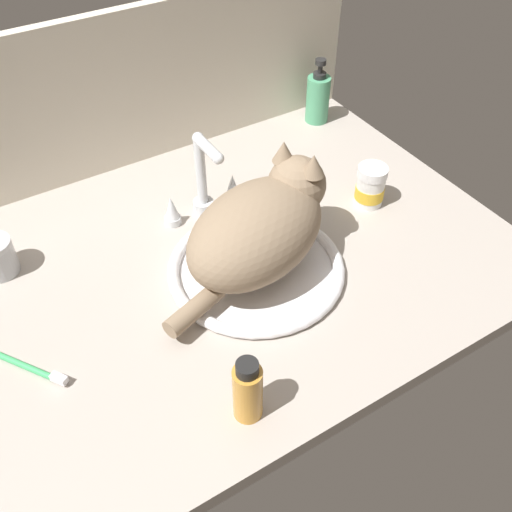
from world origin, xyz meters
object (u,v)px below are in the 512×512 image
(sink_basin, at_px, (256,269))
(cat, at_px, (263,225))
(pill_bottle, at_px, (370,187))
(soap_pump_bottle, at_px, (318,98))
(amber_bottle, at_px, (248,391))
(faucet, at_px, (203,186))
(toothbrush, at_px, (24,365))

(sink_basin, relative_size, cat, 0.85)
(sink_basin, xyz_separation_m, cat, (0.02, 0.01, 0.09))
(cat, xyz_separation_m, pill_bottle, (0.28, 0.04, -0.06))
(sink_basin, height_order, soap_pump_bottle, soap_pump_bottle)
(cat, bearing_deg, pill_bottle, 8.73)
(amber_bottle, distance_m, soap_pump_bottle, 0.81)
(faucet, height_order, cat, cat)
(pill_bottle, bearing_deg, cat, -171.27)
(pill_bottle, distance_m, soap_pump_bottle, 0.33)
(cat, height_order, soap_pump_bottle, cat)
(soap_pump_bottle, bearing_deg, sink_basin, -137.36)
(amber_bottle, xyz_separation_m, toothbrush, (-0.25, 0.24, -0.05))
(faucet, xyz_separation_m, cat, (0.02, -0.19, 0.03))
(faucet, xyz_separation_m, pill_bottle, (0.30, -0.14, -0.03))
(sink_basin, relative_size, toothbrush, 2.17)
(cat, xyz_separation_m, toothbrush, (-0.43, 0.00, -0.09))
(pill_bottle, bearing_deg, sink_basin, -170.61)
(cat, distance_m, amber_bottle, 0.30)
(amber_bottle, height_order, toothbrush, amber_bottle)
(amber_bottle, distance_m, toothbrush, 0.35)
(sink_basin, distance_m, toothbrush, 0.41)
(soap_pump_bottle, bearing_deg, toothbrush, -156.31)
(sink_basin, bearing_deg, soap_pump_bottle, 42.64)
(cat, relative_size, pill_bottle, 4.27)
(sink_basin, distance_m, faucet, 0.20)
(amber_bottle, xyz_separation_m, soap_pump_bottle, (0.55, 0.60, 0.00))
(faucet, distance_m, toothbrush, 0.45)
(sink_basin, height_order, toothbrush, sink_basin)
(pill_bottle, bearing_deg, faucet, 154.33)
(faucet, relative_size, toothbrush, 1.25)
(amber_bottle, bearing_deg, sink_basin, 56.03)
(sink_basin, distance_m, cat, 0.09)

